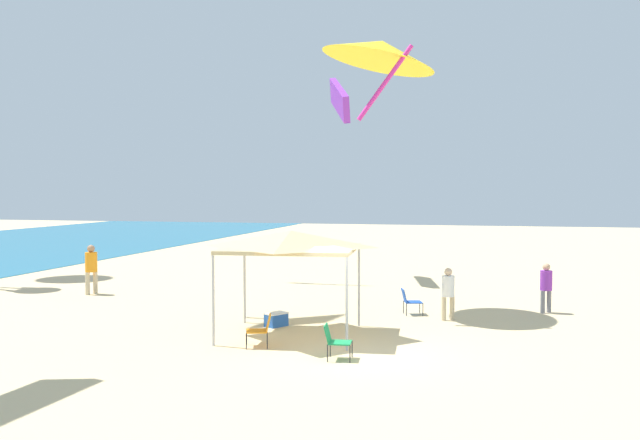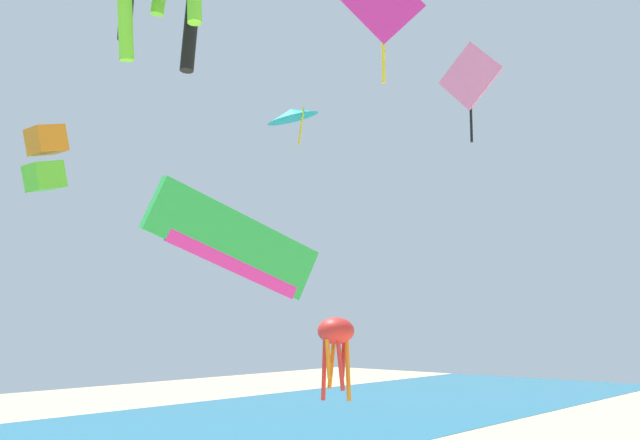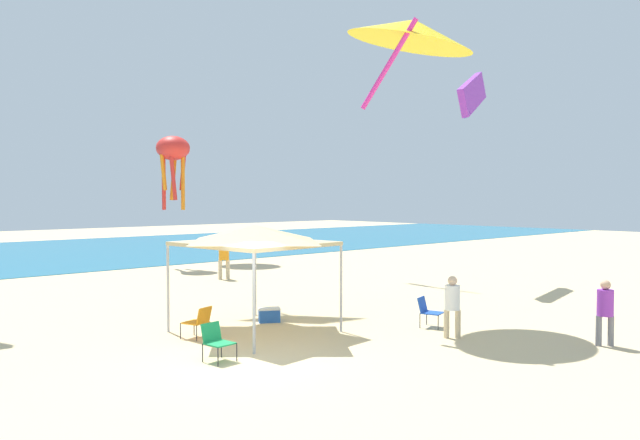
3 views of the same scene
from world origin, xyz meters
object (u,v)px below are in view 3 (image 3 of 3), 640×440
person_far_stroller (452,302)px  person_watching_sky (224,254)px  folding_chair_left_of_tent (216,339)px  kite_delta_yellow (412,32)px  kite_octopus_red (173,152)px  canopy_tent (254,236)px  folding_chair_facing_ocean (428,310)px  folding_chair_near_cooler (199,320)px  cooler_box (269,315)px  person_near_umbrella (605,307)px  kite_parafoil_purple (472,94)px

person_far_stroller → person_watching_sky: bearing=-41.9°
folding_chair_left_of_tent → kite_delta_yellow: (6.74, 0.05, 7.90)m
folding_chair_left_of_tent → person_far_stroller: person_far_stroller is taller
person_far_stroller → kite_octopus_red: bearing=-41.3°
kite_octopus_red → kite_delta_yellow: size_ratio=0.83×
canopy_tent → folding_chair_facing_ocean: bearing=-35.2°
kite_delta_yellow → person_far_stroller: bearing=-131.6°
folding_chair_near_cooler → kite_delta_yellow: (5.91, -2.04, 7.90)m
cooler_box → person_watching_sky: 9.61m
person_near_umbrella → person_far_stroller: 3.59m
folding_chair_left_of_tent → folding_chair_near_cooler: bearing=62.1°
canopy_tent → person_watching_sky: (5.26, 9.37, -1.47)m
kite_delta_yellow → person_near_umbrella: bearing=-95.4°
canopy_tent → folding_chair_facing_ocean: (3.89, -2.75, -2.09)m
cooler_box → folding_chair_left_of_tent: bearing=-143.6°
folding_chair_left_of_tent → person_far_stroller: 6.03m
person_near_umbrella → folding_chair_near_cooler: bearing=-0.8°
person_near_umbrella → kite_delta_yellow: size_ratio=0.35×
cooler_box → kite_delta_yellow: size_ratio=0.16×
person_watching_sky → kite_parafoil_purple: size_ratio=0.48×
folding_chair_facing_ocean → kite_delta_yellow: 7.99m
canopy_tent → folding_chair_left_of_tent: 3.59m
canopy_tent → person_near_umbrella: bearing=-52.8°
canopy_tent → folding_chair_left_of_tent: bearing=-143.1°
folding_chair_left_of_tent → cooler_box: 4.25m
folding_chair_near_cooler → kite_parafoil_purple: size_ratio=0.21×
folding_chair_near_cooler → person_far_stroller: bearing=118.8°
folding_chair_facing_ocean → cooler_box: folding_chair_facing_ocean is taller
person_near_umbrella → kite_octopus_red: (0.65, 21.90, 4.97)m
folding_chair_facing_ocean → kite_parafoil_purple: size_ratio=0.21×
kite_octopus_red → folding_chair_near_cooler: bearing=-117.6°
canopy_tent → kite_delta_yellow: bearing=-21.2°
folding_chair_facing_ocean → folding_chair_left_of_tent: bearing=154.0°
kite_parafoil_purple → folding_chair_facing_ocean: bearing=4.5°
person_watching_sky → cooler_box: bearing=89.0°
person_watching_sky → kite_delta_yellow: size_ratio=0.41×
canopy_tent → folding_chair_facing_ocean: canopy_tent is taller
folding_chair_facing_ocean → person_far_stroller: person_far_stroller is taller
kite_parafoil_purple → kite_octopus_red: size_ratio=1.02×
person_far_stroller → kite_delta_yellow: bearing=-60.2°
folding_chair_facing_ocean → folding_chair_near_cooler: 6.21m
person_near_umbrella → canopy_tent: bearing=-6.5°
kite_octopus_red → kite_delta_yellow: (-1.52, -16.66, 2.47)m
person_far_stroller → person_watching_sky: (2.02, 13.36, 0.16)m
folding_chair_near_cooler → person_far_stroller: person_far_stroller is taller
person_near_umbrella → kite_delta_yellow: kite_delta_yellow is taller
folding_chair_near_cooler → person_near_umbrella: 9.95m
canopy_tent → folding_chair_near_cooler: size_ratio=4.59×
kite_parafoil_purple → kite_octopus_red: bearing=-86.9°
person_near_umbrella → kite_parafoil_purple: bearing=-83.6°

